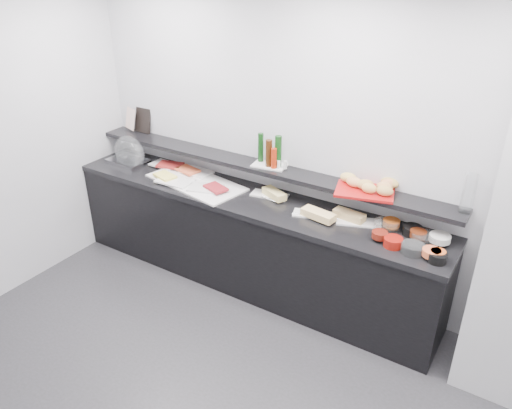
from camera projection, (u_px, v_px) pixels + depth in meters
The scene contains 55 objects.
back_wall at pixel (338, 154), 4.11m from camera, with size 5.00×0.02×2.70m, color #B8BAC0.
buffet_cabinet at pixel (248, 242), 4.64m from camera, with size 3.60×0.60×0.85m, color black.
counter_top at pixel (247, 199), 4.43m from camera, with size 3.62×0.62×0.05m, color black.
wall_shelf at pixel (258, 166), 4.44m from camera, with size 3.60×0.25×0.04m, color black.
cloche_base at pixel (128, 161), 5.10m from camera, with size 0.40×0.27×0.04m, color #B3B4BA.
cloche_dome at pixel (129, 152), 5.04m from camera, with size 0.38×0.25×0.34m, color white.
linen_runner at pixel (196, 182), 4.67m from camera, with size 0.96×0.45×0.01m, color silver.
platter_meat_a at pixel (165, 164), 5.02m from camera, with size 0.28×0.18×0.01m, color silver.
food_meat_a at pixel (170, 165), 4.96m from camera, with size 0.25×0.16×0.02m, color maroon.
platter_salmon at pixel (196, 172), 4.85m from camera, with size 0.30×0.20×0.01m, color white.
food_salmon at pixel (188, 170), 4.85m from camera, with size 0.23×0.15×0.02m, color #F95E33.
platter_cheese at pixel (175, 181), 4.67m from camera, with size 0.33×0.22×0.01m, color white.
food_cheese at pixel (165, 176), 4.73m from camera, with size 0.22×0.14×0.02m, color #FDED62.
platter_meat_b at pixel (206, 188), 4.53m from camera, with size 0.30×0.20×0.01m, color silver.
food_meat_b at pixel (216, 188), 4.49m from camera, with size 0.22×0.14×0.02m, color maroon.
sandwich_plate_left at pixel (270, 195), 4.43m from camera, with size 0.33×0.14×0.01m, color white.
sandwich_food_left at pixel (274, 194), 4.37m from camera, with size 0.25×0.10×0.06m, color #E3CC77.
tongs_left at pixel (268, 199), 4.34m from camera, with size 0.01×0.01×0.16m, color #B6B9BD.
sandwich_plate_mid at pixel (312, 214), 4.11m from camera, with size 0.32×0.14×0.01m, color white.
sandwich_food_mid at pixel (318, 215), 4.03m from camera, with size 0.28×0.11×0.06m, color #E7C179.
tongs_mid at pixel (301, 214), 4.10m from camera, with size 0.01×0.01×0.16m, color #A8ABAF.
sandwich_plate_right at pixel (359, 222), 4.00m from camera, with size 0.35×0.15×0.01m, color white.
sandwich_food_right at pixel (349, 215), 4.02m from camera, with size 0.26×0.10×0.06m, color tan.
tongs_right at pixel (328, 217), 4.05m from camera, with size 0.01×0.01×0.16m, color silver.
bowl_glass_fruit at pixel (386, 226), 3.88m from camera, with size 0.19×0.19×0.07m, color silver.
fill_glass_fruit at pixel (391, 223), 3.90m from camera, with size 0.13×0.13×0.05m, color #D35E1C.
bowl_black_jam at pixel (412, 231), 3.82m from camera, with size 0.15×0.15×0.07m, color black.
fill_black_jam at pixel (418, 234), 3.75m from camera, with size 0.12×0.12×0.05m, color #521E0B.
bowl_glass_cream at pixel (425, 238), 3.72m from camera, with size 0.19×0.19×0.07m, color white.
fill_glass_cream at pixel (440, 238), 3.70m from camera, with size 0.16×0.16×0.05m, color silver.
bowl_red_jam at pixel (393, 242), 3.67m from camera, with size 0.14×0.14×0.07m, color maroon.
fill_red_jam at pixel (380, 235), 3.74m from camera, with size 0.12×0.12×0.05m, color #5B160D.
bowl_glass_salmon at pixel (413, 249), 3.59m from camera, with size 0.17×0.17×0.07m, color white.
fill_glass_salmon at pixel (431, 253), 3.52m from camera, with size 0.13×0.13×0.05m, color #D25D33.
bowl_black_fruit at pixel (437, 257), 3.49m from camera, with size 0.14×0.14×0.07m, color black.
fill_black_fruit at pixel (438, 254), 3.50m from camera, with size 0.11×0.11×0.05m, color #D3531C.
framed_print at pixel (143, 120), 5.16m from camera, with size 0.20×0.02×0.26m, color black.
print_art at pixel (130, 119), 5.20m from camera, with size 0.18×0.00×0.22m, color beige.
condiment_tray at pixel (270, 165), 4.40m from camera, with size 0.30×0.18×0.01m, color silver.
bottle_green_a at pixel (261, 147), 4.41m from camera, with size 0.05×0.05×0.26m, color #0E3610.
bottle_brown at pixel (269, 153), 4.31m from camera, with size 0.06×0.06×0.24m, color #391C0A.
bottle_green_b at pixel (278, 152), 4.29m from camera, with size 0.06×0.06×0.28m, color #103C11.
bottle_hot at pixel (274, 158), 4.29m from camera, with size 0.05×0.05×0.18m, color #A9250C.
shaker_salt at pixel (279, 164), 4.31m from camera, with size 0.03×0.03×0.07m, color silver.
shaker_pepper at pixel (285, 165), 4.30m from camera, with size 0.03×0.03×0.07m, color silver.
bread_tray at pixel (365, 191), 3.92m from camera, with size 0.45×0.31×0.02m, color #A71212.
bread_roll_nw at pixel (348, 178), 4.03m from camera, with size 0.14×0.09×0.08m, color gold.
bread_roll_n at pixel (390, 183), 3.94m from camera, with size 0.15×0.10×0.08m, color #B18C43.
bread_roll_ne at pixel (389, 184), 3.92m from camera, with size 0.12×0.08×0.08m, color #CA7E4D.
bread_roll_sw at pixel (365, 185), 3.91m from camera, with size 0.14×0.09×0.08m, color #B58A45.
bread_roll_s at pixel (369, 188), 3.85m from camera, with size 0.12×0.08×0.08m, color tan.
bread_roll_se at pixel (385, 191), 3.81m from camera, with size 0.13×0.08×0.08m, color #B78B45.
bread_roll_midw at pixel (354, 182), 3.95m from camera, with size 0.14×0.09×0.08m, color tan.
bread_roll_mide at pixel (385, 187), 3.87m from camera, with size 0.13×0.08×0.08m, color #C6874B.
carafe at pixel (469, 193), 3.56m from camera, with size 0.09×0.09×0.30m, color silver.
Camera 1 is at (1.48, -1.61, 2.86)m, focal length 35.00 mm.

